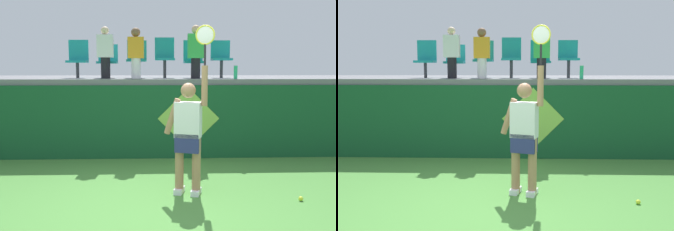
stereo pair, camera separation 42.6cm
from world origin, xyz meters
TOP-DOWN VIEW (x-y plane):
  - ground_plane at (0.00, 0.00)m, footprint 40.00×40.00m
  - court_back_wall at (0.00, 2.98)m, footprint 12.26×0.20m
  - spectator_platform at (0.00, 4.49)m, footprint 12.26×3.12m
  - tennis_player at (0.57, 0.65)m, footprint 0.73×0.36m
  - tennis_ball at (2.15, 0.28)m, footprint 0.07×0.07m
  - water_bottle at (1.77, 3.10)m, footprint 0.08×0.08m
  - stadium_chair_0 at (-1.63, 3.83)m, footprint 0.44×0.42m
  - stadium_chair_1 at (-0.97, 3.82)m, footprint 0.44×0.42m
  - stadium_chair_2 at (-0.32, 3.82)m, footprint 0.44×0.42m
  - stadium_chair_3 at (0.31, 3.83)m, footprint 0.44×0.42m
  - stadium_chair_4 at (0.96, 3.83)m, footprint 0.44×0.42m
  - stadium_chair_5 at (1.59, 3.82)m, footprint 0.44×0.42m
  - spectator_0 at (-0.32, 3.42)m, footprint 0.34×0.20m
  - spectator_1 at (-0.97, 3.43)m, footprint 0.34×0.20m
  - spectator_2 at (0.96, 3.36)m, footprint 0.34×0.20m
  - wall_signage_mount at (0.77, 2.87)m, footprint 1.27×0.01m

SIDE VIEW (x-z plane):
  - ground_plane at x=0.00m, z-range 0.00..0.00m
  - wall_signage_mount at x=0.77m, z-range -0.73..0.74m
  - tennis_ball at x=2.15m, z-range 0.00..0.07m
  - court_back_wall at x=0.00m, z-range 0.00..1.52m
  - tennis_player at x=0.57m, z-range -0.30..2.19m
  - spectator_platform at x=0.00m, z-range 1.52..1.64m
  - water_bottle at x=1.77m, z-range 1.64..1.92m
  - stadium_chair_1 at x=-0.97m, z-range 1.68..2.43m
  - stadium_chair_4 at x=0.96m, z-range 1.67..2.52m
  - stadium_chair_0 at x=-1.63m, z-range 1.67..2.52m
  - stadium_chair_2 at x=-0.32m, z-range 1.69..2.53m
  - stadium_chair_5 at x=1.59m, z-range 1.70..2.55m
  - stadium_chair_3 at x=0.31m, z-range 1.69..2.60m
  - spectator_0 at x=-0.32m, z-range 1.67..2.74m
  - spectator_1 at x=-0.97m, z-range 1.66..2.76m
  - spectator_2 at x=0.96m, z-range 1.66..2.79m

